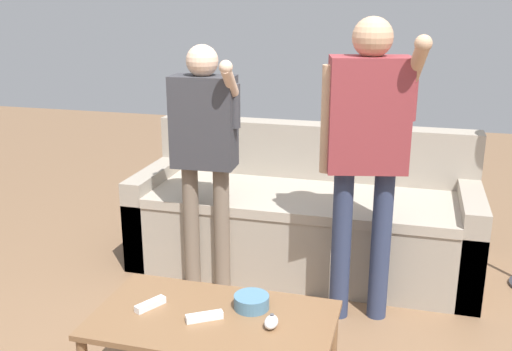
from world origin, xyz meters
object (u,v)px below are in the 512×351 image
at_px(coffee_table, 213,327).
at_px(game_remote_wand_far, 150,304).
at_px(game_remote_nunchuk, 271,322).
at_px(snack_bowl, 252,302).
at_px(game_remote_wand_near, 204,317).
at_px(couch, 304,218).
at_px(player_left, 204,140).
at_px(player_right, 367,138).

distance_m(coffee_table, game_remote_wand_far, 0.30).
xyz_separation_m(coffee_table, game_remote_nunchuk, (0.26, -0.01, 0.07)).
relative_size(coffee_table, snack_bowl, 6.65).
height_order(game_remote_wand_near, game_remote_wand_far, same).
relative_size(couch, game_remote_wand_far, 15.06).
relative_size(game_remote_nunchuk, game_remote_wand_near, 0.58).
bearing_deg(player_left, player_right, -7.66).
distance_m(player_right, game_remote_wand_far, 1.36).
height_order(coffee_table, game_remote_wand_far, game_remote_wand_far).
height_order(snack_bowl, player_left, player_left).
height_order(couch, player_left, player_left).
distance_m(snack_bowl, game_remote_nunchuk, 0.18).
bearing_deg(coffee_table, player_right, 59.38).
bearing_deg(player_right, player_left, 172.34).
bearing_deg(game_remote_nunchuk, snack_bowl, 132.86).
distance_m(snack_bowl, game_remote_wand_near, 0.22).
bearing_deg(player_left, snack_bowl, -59.45).
distance_m(player_right, game_remote_wand_near, 1.24).
bearing_deg(game_remote_wand_far, game_remote_nunchuk, -1.74).
bearing_deg(game_remote_nunchuk, game_remote_wand_near, -176.39).
bearing_deg(snack_bowl, couch, 91.16).
height_order(game_remote_nunchuk, player_right, player_right).
xyz_separation_m(snack_bowl, player_right, (0.40, 0.79, 0.58)).
height_order(snack_bowl, game_remote_wand_near, snack_bowl).
bearing_deg(player_right, game_remote_wand_near, -121.05).
xyz_separation_m(coffee_table, game_remote_wand_near, (-0.03, -0.03, 0.06)).
xyz_separation_m(couch, game_remote_nunchuk, (0.15, -1.53, 0.13)).
distance_m(coffee_table, game_remote_nunchuk, 0.27).
xyz_separation_m(player_right, game_remote_wand_far, (-0.83, -0.90, -0.59)).
xyz_separation_m(game_remote_wand_near, game_remote_wand_far, (-0.26, 0.03, 0.00)).
relative_size(game_remote_nunchuk, player_right, 0.05).
height_order(couch, game_remote_wand_near, couch).
distance_m(game_remote_nunchuk, game_remote_wand_near, 0.29).
relative_size(player_left, game_remote_wand_near, 9.69).
height_order(snack_bowl, game_remote_nunchuk, snack_bowl).
bearing_deg(game_remote_nunchuk, couch, 95.53).
relative_size(snack_bowl, game_remote_wand_near, 1.02).
bearing_deg(snack_bowl, game_remote_wand_near, -138.18).
distance_m(snack_bowl, player_right, 1.05).
bearing_deg(player_right, snack_bowl, -116.82).
xyz_separation_m(player_left, player_right, (0.94, -0.13, 0.10)).
xyz_separation_m(couch, coffee_table, (-0.11, -1.52, 0.06)).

